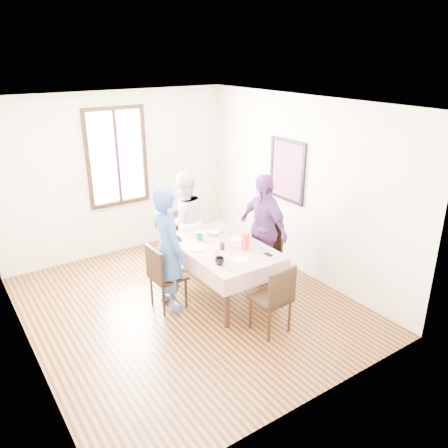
{
  "coord_description": "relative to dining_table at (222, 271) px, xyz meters",
  "views": [
    {
      "loc": [
        -2.58,
        -4.69,
        3.29
      ],
      "look_at": [
        0.55,
        -0.07,
        1.1
      ],
      "focal_mm": 35.83,
      "sensor_mm": 36.0,
      "label": 1
    }
  ],
  "objects": [
    {
      "name": "person_left",
      "position": [
        -0.76,
        0.14,
        0.48
      ],
      "size": [
        0.41,
        0.62,
        1.7
      ],
      "primitive_type": "imported",
      "rotation": [
        0.0,
        0.0,
        1.57
      ],
      "color": "#2B4989",
      "rests_on": "ground"
    },
    {
      "name": "person_right",
      "position": [
        0.76,
        0.05,
        0.45
      ],
      "size": [
        0.43,
        0.98,
        1.66
      ],
      "primitive_type": "imported",
      "rotation": [
        0.0,
        0.0,
        -1.54
      ],
      "color": "#60347A",
      "rests_on": "ground"
    },
    {
      "name": "mug_green",
      "position": [
        -0.15,
        0.35,
        0.43
      ],
      "size": [
        0.14,
        0.14,
        0.08
      ],
      "primitive_type": "imported",
      "rotation": [
        0.0,
        0.0,
        -0.48
      ],
      "color": "#0C7226",
      "rests_on": "tablecloth"
    },
    {
      "name": "plate_near",
      "position": [
        -0.04,
        -0.53,
        0.39
      ],
      "size": [
        0.2,
        0.2,
        0.01
      ],
      "primitive_type": "cylinder",
      "color": "white",
      "rests_on": "tablecloth"
    },
    {
      "name": "chair_left",
      "position": [
        -0.78,
        0.14,
        0.08
      ],
      "size": [
        0.43,
        0.43,
        0.91
      ],
      "primitive_type": "cube",
      "rotation": [
        0.0,
        0.0,
        -1.54
      ],
      "color": "black",
      "rests_on": "ground"
    },
    {
      "name": "plate_right",
      "position": [
        0.3,
        0.07,
        0.39
      ],
      "size": [
        0.2,
        0.2,
        0.01
      ],
      "primitive_type": "cylinder",
      "color": "white",
      "rests_on": "tablecloth"
    },
    {
      "name": "butter_lid",
      "position": [
        0.32,
        -0.4,
        0.45
      ],
      "size": [
        0.12,
        0.12,
        0.01
      ],
      "primitive_type": "cylinder",
      "color": "blue",
      "rests_on": "butter_tub"
    },
    {
      "name": "chair_far",
      "position": [
        0.0,
        1.06,
        0.08
      ],
      "size": [
        0.46,
        0.46,
        0.91
      ],
      "primitive_type": "cube",
      "rotation": [
        0.0,
        0.0,
        3.05
      ],
      "color": "black",
      "rests_on": "ground"
    },
    {
      "name": "serving_bowl",
      "position": [
        0.14,
        0.4,
        0.41
      ],
      "size": [
        0.23,
        0.23,
        0.05
      ],
      "primitive_type": "imported",
      "rotation": [
        0.0,
        0.0,
        0.25
      ],
      "color": "white",
      "rests_on": "tablecloth"
    },
    {
      "name": "drinking_glass",
      "position": [
        -0.23,
        -0.22,
        0.44
      ],
      "size": [
        0.07,
        0.07,
        0.1
      ],
      "primitive_type": "cylinder",
      "color": "silver",
      "rests_on": "tablecloth"
    },
    {
      "name": "juice_carton",
      "position": [
        0.19,
        -0.28,
        0.51
      ],
      "size": [
        0.08,
        0.08,
        0.24
      ],
      "primitive_type": "cube",
      "color": "red",
      "rests_on": "tablecloth"
    },
    {
      "name": "flower_vase",
      "position": [
        0.03,
        0.08,
        0.45
      ],
      "size": [
        0.06,
        0.06,
        0.13
      ],
      "primitive_type": "cylinder",
      "color": "silver",
      "rests_on": "tablecloth"
    },
    {
      "name": "window_frame",
      "position": [
        -0.55,
        2.25,
        1.27
      ],
      "size": [
        1.02,
        0.06,
        1.62
      ],
      "primitive_type": "cube",
      "color": "black",
      "rests_on": "back_wall"
    },
    {
      "name": "butter_tub",
      "position": [
        0.32,
        -0.4,
        0.41
      ],
      "size": [
        0.1,
        0.1,
        0.05
      ],
      "primitive_type": "cylinder",
      "color": "white",
      "rests_on": "tablecloth"
    },
    {
      "name": "smartphone",
      "position": [
        0.34,
        -0.59,
        0.39
      ],
      "size": [
        0.07,
        0.13,
        0.01
      ],
      "primitive_type": "cube",
      "color": "black",
      "rests_on": "tablecloth"
    },
    {
      "name": "person_far",
      "position": [
        0.0,
        1.04,
        0.41
      ],
      "size": [
        0.82,
        0.67,
        1.58
      ],
      "primitive_type": "imported",
      "rotation": [
        0.0,
        0.0,
        3.04
      ],
      "color": "silver",
      "rests_on": "ground"
    },
    {
      "name": "flower_bunch",
      "position": [
        0.03,
        0.08,
        0.56
      ],
      "size": [
        0.09,
        0.09,
        0.1
      ],
      "primitive_type": null,
      "color": "yellow",
      "rests_on": "flower_vase"
    },
    {
      "name": "back_wall",
      "position": [
        -0.55,
        2.27,
        0.98
      ],
      "size": [
        4.0,
        0.0,
        4.0
      ],
      "primitive_type": "plane",
      "rotation": [
        1.57,
        0.0,
        0.0
      ],
      "color": "beige",
      "rests_on": "ground"
    },
    {
      "name": "chair_right",
      "position": [
        0.78,
        0.05,
        0.08
      ],
      "size": [
        0.44,
        0.44,
        0.91
      ],
      "primitive_type": "cube",
      "rotation": [
        0.0,
        0.0,
        1.61
      ],
      "color": "black",
      "rests_on": "ground"
    },
    {
      "name": "art_poster",
      "position": [
        1.43,
        0.32,
        1.18
      ],
      "size": [
        0.04,
        0.76,
        0.96
      ],
      "primitive_type": "cube",
      "color": "red",
      "rests_on": "right_wall"
    },
    {
      "name": "mug_flag",
      "position": [
        0.32,
        -0.08,
        0.44
      ],
      "size": [
        0.13,
        0.13,
        0.1
      ],
      "primitive_type": "imported",
      "rotation": [
        0.0,
        0.0,
        0.29
      ],
      "color": "red",
      "rests_on": "tablecloth"
    },
    {
      "name": "tablecloth",
      "position": [
        -0.0,
        0.0,
        0.38
      ],
      "size": [
        1.05,
        1.67,
        0.01
      ],
      "primitive_type": "cube",
      "color": "#5B0C0F",
      "rests_on": "dining_table"
    },
    {
      "name": "plate_left",
      "position": [
        -0.33,
        0.1,
        0.39
      ],
      "size": [
        0.2,
        0.2,
        0.01
      ],
      "primitive_type": "cylinder",
      "color": "white",
      "rests_on": "tablecloth"
    },
    {
      "name": "chair_near",
      "position": [
        0.0,
        -1.06,
        0.08
      ],
      "size": [
        0.45,
        0.45,
        0.91
      ],
      "primitive_type": "cube",
      "rotation": [
        0.0,
        0.0,
        0.07
      ],
      "color": "black",
      "rests_on": "ground"
    },
    {
      "name": "dining_table",
      "position": [
        0.0,
        0.0,
        0.0
      ],
      "size": [
        0.93,
        1.55,
        0.75
      ],
      "primitive_type": "cube",
      "color": "black",
      "rests_on": "ground"
    },
    {
      "name": "mug_black",
      "position": [
        -0.34,
        -0.46,
        0.43
      ],
      "size": [
        0.12,
        0.12,
        0.09
      ],
      "primitive_type": "imported",
      "rotation": [
        0.0,
        0.0,
        -0.03
      ],
      "color": "black",
      "rests_on": "tablecloth"
    },
    {
      "name": "plate_far",
      "position": [
        0.01,
        0.57,
        0.39
      ],
      "size": [
        0.2,
        0.2,
        0.01
      ],
      "primitive_type": "cylinder",
      "color": "white",
      "rests_on": "tablecloth"
    },
    {
      "name": "ground",
      "position": [
        -0.55,
        0.02,
        -0.38
      ],
      "size": [
        4.5,
        4.5,
        0.0
      ],
      "primitive_type": "plane",
      "color": "black",
      "rests_on": "ground"
    },
    {
      "name": "jam_jar",
      "position": [
        -0.07,
        -0.11,
        0.43
      ],
      "size": [
        0.07,
        0.07,
        0.09
      ],
      "primitive_type": "cylinder",
      "color": "black",
      "rests_on": "tablecloth"
    },
    {
      "name": "right_wall",
      "position": [
        1.45,
        0.02,
        0.98
      ],
      "size": [
        0.0,
        4.5,
        4.5
      ],
      "primitive_type": "plane",
      "rotation": [
        1.57,
        0.0,
        -1.57
      ],
      "color": "beige",
      "rests_on": "ground"
    },
    {
      "name": "window_pane",
      "position": [
        -0.55,
        2.26,
        1.27
      ],
      "size": [
        0.9,
        0.02,
        1.5
      ],
      "primitive_type": "cube",
      "color": "white",
      "rests_on": "back_wall"
    }
  ]
}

